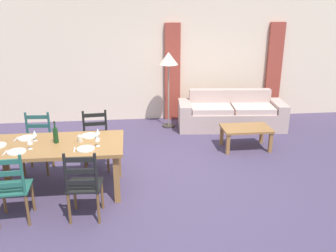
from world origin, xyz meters
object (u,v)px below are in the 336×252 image
dining_chair_near_left (11,188)px  wine_glass_near_left (29,141)px  coffee_cup_secondary (31,141)px  coffee_table (246,131)px  dining_chair_near_right (84,185)px  coffee_cup_primary (80,139)px  wine_bottle (56,135)px  dining_table (56,150)px  standing_lamp (169,63)px  dining_chair_far_right (96,141)px  wine_glass_far_left (35,134)px  dining_chair_far_left (38,143)px  wine_glass_near_right (97,139)px  wine_glass_far_right (98,132)px  couch (231,114)px

dining_chair_near_left → wine_glass_near_left: bearing=78.3°
coffee_cup_secondary → coffee_table: (3.54, 1.26, -0.44)m
dining_chair_near_right → coffee_cup_secondary: (-0.79, 0.77, 0.32)m
dining_chair_near_right → coffee_cup_secondary: dining_chair_near_right is taller
coffee_cup_primary → coffee_cup_secondary: size_ratio=1.00×
wine_bottle → wine_glass_near_left: size_ratio=1.96×
dining_table → coffee_cup_primary: 0.37m
dining_chair_near_left → standing_lamp: bearing=55.7°
dining_chair_far_right → coffee_cup_secondary: size_ratio=10.67×
dining_table → wine_glass_far_left: wine_glass_far_left is taller
dining_chair_near_right → dining_chair_far_right: (0.03, 1.51, 0.00)m
dining_chair_far_right → coffee_cup_primary: dining_chair_far_right is taller
dining_chair_far_right → coffee_cup_primary: size_ratio=10.67×
dining_chair_far_left → wine_glass_near_right: (1.05, -0.91, 0.38)m
dining_chair_far_right → wine_glass_far_right: dining_chair_far_right is taller
wine_glass_far_right → coffee_cup_primary: 0.27m
wine_glass_near_right → couch: (2.65, 2.65, -0.57)m
coffee_table → couch: bearing=87.7°
coffee_cup_secondary → standing_lamp: bearing=50.0°
dining_chair_far_right → wine_glass_near_left: size_ratio=5.96×
standing_lamp → coffee_cup_primary: bearing=-120.6°
wine_glass_near_right → wine_glass_far_right: 0.29m
couch → dining_chair_far_left: bearing=-154.8°
wine_glass_near_left → coffee_table: bearing=22.2°
dining_chair_near_left → wine_glass_near_left: size_ratio=5.96×
wine_glass_near_left → couch: bearing=36.7°
wine_bottle → wine_glass_far_left: (-0.31, 0.11, -0.01)m
dining_table → wine_bottle: bearing=76.7°
standing_lamp → wine_glass_near_left: bearing=-127.9°
dining_table → couch: bearing=37.4°
wine_bottle → couch: size_ratio=0.13×
wine_glass_far_right → dining_chair_far_left: bearing=148.9°
wine_glass_near_left → coffee_table: (3.51, 1.43, -0.51)m
coffee_cup_primary → standing_lamp: (1.56, 2.64, 0.62)m
dining_chair_far_right → couch: bearing=32.1°
couch → wine_glass_far_right: bearing=-138.5°
dining_chair_near_left → couch: (3.68, 3.22, -0.19)m
wine_glass_near_right → couch: 3.79m
dining_chair_far_left → dining_chair_far_right: same height
wine_glass_far_left → couch: size_ratio=0.07×
wine_bottle → couch: wine_bottle is taller
wine_glass_far_right → wine_bottle: bearing=-171.1°
wine_glass_near_left → dining_chair_near_right: bearing=-38.2°
standing_lamp → coffee_cup_secondary: bearing=-130.0°
wine_bottle → coffee_cup_primary: 0.34m
wine_glass_near_left → dining_chair_far_right: bearing=49.2°
dining_chair_near_left → coffee_cup_secondary: size_ratio=10.67×
dining_chair_near_right → dining_chair_far_left: 1.76m
dining_chair_far_left → couch: dining_chair_far_left is taller
coffee_table → standing_lamp: (-1.31, 1.40, 1.06)m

